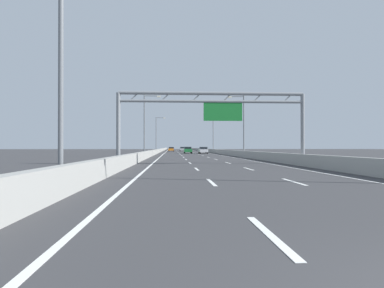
{
  "coord_description": "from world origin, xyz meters",
  "views": [
    {
      "loc": [
        -3.5,
        -2.54,
        1.53
      ],
      "look_at": [
        0.66,
        69.88,
        2.1
      ],
      "focal_mm": 32.98,
      "sensor_mm": 36.0,
      "label": 1
    }
  ],
  "objects_px": {
    "streetlamp_left_far": "(157,132)",
    "blue_car": "(172,149)",
    "streetlamp_left_mid": "(146,122)",
    "silver_car": "(183,149)",
    "sign_gantry": "(213,109)",
    "streetlamp_left_near": "(67,45)",
    "streetlamp_right_far": "(212,132)",
    "orange_car": "(171,149)",
    "white_car": "(203,150)",
    "green_car": "(188,150)",
    "streetlamp_right_mid": "(242,122)"
  },
  "relations": [
    {
      "from": "streetlamp_left_mid",
      "to": "streetlamp_right_far",
      "type": "relative_size",
      "value": 1.0
    },
    {
      "from": "streetlamp_left_near",
      "to": "blue_car",
      "type": "bearing_deg",
      "value": 88.23
    },
    {
      "from": "white_car",
      "to": "silver_car",
      "type": "distance_m",
      "value": 43.26
    },
    {
      "from": "streetlamp_left_mid",
      "to": "silver_car",
      "type": "xyz_separation_m",
      "value": [
        7.67,
        67.34,
        -4.64
      ]
    },
    {
      "from": "streetlamp_right_far",
      "to": "green_car",
      "type": "bearing_deg",
      "value": -117.63
    },
    {
      "from": "white_car",
      "to": "silver_car",
      "type": "bearing_deg",
      "value": 94.38
    },
    {
      "from": "green_car",
      "to": "blue_car",
      "type": "bearing_deg",
      "value": 93.45
    },
    {
      "from": "streetlamp_left_near",
      "to": "streetlamp_right_mid",
      "type": "xyz_separation_m",
      "value": [
        14.93,
        40.65,
        0.0
      ]
    },
    {
      "from": "sign_gantry",
      "to": "white_car",
      "type": "bearing_deg",
      "value": 85.96
    },
    {
      "from": "streetlamp_left_near",
      "to": "orange_car",
      "type": "distance_m",
      "value": 101.83
    },
    {
      "from": "sign_gantry",
      "to": "blue_car",
      "type": "xyz_separation_m",
      "value": [
        -3.62,
        111.38,
        -4.12
      ]
    },
    {
      "from": "streetlamp_left_near",
      "to": "blue_car",
      "type": "height_order",
      "value": "streetlamp_left_near"
    },
    {
      "from": "streetlamp_right_mid",
      "to": "white_car",
      "type": "relative_size",
      "value": 2.05
    },
    {
      "from": "streetlamp_left_far",
      "to": "blue_car",
      "type": "bearing_deg",
      "value": 85.18
    },
    {
      "from": "white_car",
      "to": "sign_gantry",
      "type": "bearing_deg",
      "value": -94.04
    },
    {
      "from": "sign_gantry",
      "to": "streetlamp_left_near",
      "type": "relative_size",
      "value": 1.74
    },
    {
      "from": "green_car",
      "to": "silver_car",
      "type": "height_order",
      "value": "green_car"
    },
    {
      "from": "sign_gantry",
      "to": "streetlamp_right_mid",
      "type": "relative_size",
      "value": 1.74
    },
    {
      "from": "streetlamp_left_mid",
      "to": "streetlamp_right_far",
      "type": "distance_m",
      "value": 43.31
    },
    {
      "from": "green_car",
      "to": "silver_car",
      "type": "xyz_separation_m",
      "value": [
        0.02,
        40.59,
        -0.02
      ]
    },
    {
      "from": "streetlamp_left_far",
      "to": "streetlamp_right_far",
      "type": "distance_m",
      "value": 14.93
    },
    {
      "from": "streetlamp_left_far",
      "to": "blue_car",
      "type": "distance_m",
      "value": 47.49
    },
    {
      "from": "streetlamp_left_mid",
      "to": "streetlamp_right_mid",
      "type": "xyz_separation_m",
      "value": [
        14.93,
        0.0,
        0.0
      ]
    },
    {
      "from": "streetlamp_left_mid",
      "to": "green_car",
      "type": "bearing_deg",
      "value": 74.03
    },
    {
      "from": "streetlamp_right_far",
      "to": "silver_car",
      "type": "xyz_separation_m",
      "value": [
        -7.26,
        26.69,
        -4.64
      ]
    },
    {
      "from": "streetlamp_left_near",
      "to": "silver_car",
      "type": "xyz_separation_m",
      "value": [
        7.67,
        108.0,
        -4.64
      ]
    },
    {
      "from": "streetlamp_left_far",
      "to": "blue_car",
      "type": "xyz_separation_m",
      "value": [
        3.97,
        47.09,
        -4.66
      ]
    },
    {
      "from": "streetlamp_left_far",
      "to": "streetlamp_right_mid",
      "type": "bearing_deg",
      "value": -69.83
    },
    {
      "from": "streetlamp_left_near",
      "to": "streetlamp_left_far",
      "type": "height_order",
      "value": "same"
    },
    {
      "from": "streetlamp_right_far",
      "to": "blue_car",
      "type": "height_order",
      "value": "streetlamp_right_far"
    },
    {
      "from": "streetlamp_right_far",
      "to": "orange_car",
      "type": "height_order",
      "value": "streetlamp_right_far"
    },
    {
      "from": "streetlamp_left_far",
      "to": "white_car",
      "type": "height_order",
      "value": "streetlamp_left_far"
    },
    {
      "from": "green_car",
      "to": "orange_car",
      "type": "distance_m",
      "value": 34.48
    },
    {
      "from": "streetlamp_left_near",
      "to": "green_car",
      "type": "distance_m",
      "value": 67.99
    },
    {
      "from": "sign_gantry",
      "to": "streetlamp_left_far",
      "type": "relative_size",
      "value": 1.74
    },
    {
      "from": "streetlamp_right_mid",
      "to": "blue_car",
      "type": "xyz_separation_m",
      "value": [
        -10.96,
        87.75,
        -4.66
      ]
    },
    {
      "from": "sign_gantry",
      "to": "white_car",
      "type": "xyz_separation_m",
      "value": [
        3.38,
        47.84,
        -4.08
      ]
    },
    {
      "from": "sign_gantry",
      "to": "silver_car",
      "type": "xyz_separation_m",
      "value": [
        0.08,
        90.97,
        -4.1
      ]
    },
    {
      "from": "blue_car",
      "to": "green_car",
      "type": "height_order",
      "value": "green_car"
    },
    {
      "from": "sign_gantry",
      "to": "green_car",
      "type": "distance_m",
      "value": 50.54
    },
    {
      "from": "streetlamp_left_near",
      "to": "silver_car",
      "type": "relative_size",
      "value": 2.05
    },
    {
      "from": "green_car",
      "to": "streetlamp_left_near",
      "type": "bearing_deg",
      "value": -96.48
    },
    {
      "from": "streetlamp_left_mid",
      "to": "sign_gantry",
      "type": "bearing_deg",
      "value": -72.19
    },
    {
      "from": "orange_car",
      "to": "silver_car",
      "type": "xyz_separation_m",
      "value": [
        3.93,
        6.34,
        0.01
      ]
    },
    {
      "from": "streetlamp_left_mid",
      "to": "silver_car",
      "type": "relative_size",
      "value": 2.05
    },
    {
      "from": "sign_gantry",
      "to": "silver_car",
      "type": "bearing_deg",
      "value": 89.95
    },
    {
      "from": "sign_gantry",
      "to": "streetlamp_left_mid",
      "type": "relative_size",
      "value": 1.74
    },
    {
      "from": "streetlamp_left_mid",
      "to": "streetlamp_left_far",
      "type": "height_order",
      "value": "same"
    },
    {
      "from": "streetlamp_left_far",
      "to": "streetlamp_right_far",
      "type": "height_order",
      "value": "same"
    },
    {
      "from": "streetlamp_right_far",
      "to": "sign_gantry",
      "type": "bearing_deg",
      "value": -96.51
    }
  ]
}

